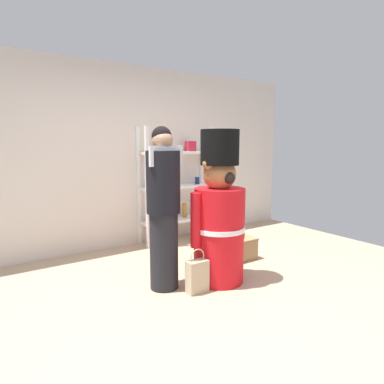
{
  "coord_description": "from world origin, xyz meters",
  "views": [
    {
      "loc": [
        -1.78,
        -2.42,
        1.5
      ],
      "look_at": [
        0.15,
        0.44,
        1.0
      ],
      "focal_mm": 31.55,
      "sensor_mm": 36.0,
      "label": 1
    }
  ],
  "objects_px": {
    "person_shopper": "(163,207)",
    "display_crate": "(239,249)",
    "merchandise_shelf": "(176,183)",
    "shopping_bag": "(197,276)",
    "teddy_bear_guard": "(219,216)"
  },
  "relations": [
    {
      "from": "shopping_bag",
      "to": "teddy_bear_guard",
      "type": "bearing_deg",
      "value": 16.74
    },
    {
      "from": "person_shopper",
      "to": "display_crate",
      "type": "distance_m",
      "value": 1.45
    },
    {
      "from": "person_shopper",
      "to": "shopping_bag",
      "type": "bearing_deg",
      "value": -51.82
    },
    {
      "from": "teddy_bear_guard",
      "to": "display_crate",
      "type": "height_order",
      "value": "teddy_bear_guard"
    },
    {
      "from": "merchandise_shelf",
      "to": "teddy_bear_guard",
      "type": "relative_size",
      "value": 1.06
    },
    {
      "from": "shopping_bag",
      "to": "display_crate",
      "type": "relative_size",
      "value": 1.06
    },
    {
      "from": "merchandise_shelf",
      "to": "shopping_bag",
      "type": "xyz_separation_m",
      "value": [
        -0.82,
        -1.74,
        -0.71
      ]
    },
    {
      "from": "merchandise_shelf",
      "to": "teddy_bear_guard",
      "type": "height_order",
      "value": "merchandise_shelf"
    },
    {
      "from": "merchandise_shelf",
      "to": "person_shopper",
      "type": "distance_m",
      "value": 1.79
    },
    {
      "from": "merchandise_shelf",
      "to": "person_shopper",
      "type": "height_order",
      "value": "merchandise_shelf"
    },
    {
      "from": "merchandise_shelf",
      "to": "shopping_bag",
      "type": "relative_size",
      "value": 3.82
    },
    {
      "from": "shopping_bag",
      "to": "display_crate",
      "type": "xyz_separation_m",
      "value": [
        1.02,
        0.51,
        -0.03
      ]
    },
    {
      "from": "person_shopper",
      "to": "display_crate",
      "type": "bearing_deg",
      "value": 10.2
    },
    {
      "from": "display_crate",
      "to": "merchandise_shelf",
      "type": "bearing_deg",
      "value": 98.86
    },
    {
      "from": "teddy_bear_guard",
      "to": "display_crate",
      "type": "distance_m",
      "value": 0.97
    }
  ]
}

